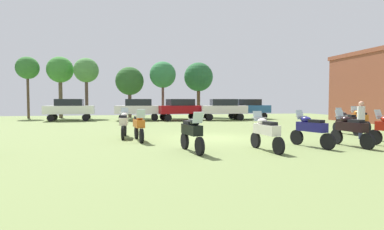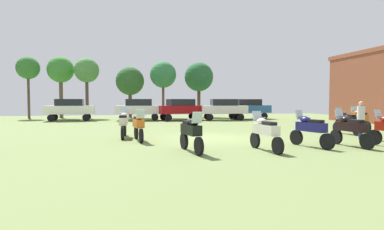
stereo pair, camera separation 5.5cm
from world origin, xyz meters
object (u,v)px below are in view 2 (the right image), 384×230
at_px(person_1, 361,117).
at_px(tree_2, 130,81).
at_px(car_2, 139,108).
at_px(tree_4, 199,77).
at_px(motorcycle_7, 350,129).
at_px(tree_5, 61,71).
at_px(motorcycle_1, 265,132).
at_px(car_1, 224,108).
at_px(car_3, 70,108).
at_px(tree_6, 87,71).
at_px(car_5, 248,107).
at_px(tree_3, 163,75).
at_px(motorcycle_3, 346,121).
at_px(motorcycle_11, 124,123).
at_px(tree_1, 28,69).
at_px(motorcycle_5, 191,132).
at_px(motorcycle_6, 359,119).
at_px(motorcycle_9, 139,125).
at_px(motorcycle_13, 310,129).
at_px(car_4, 181,108).

relative_size(person_1, tree_2, 0.33).
bearing_deg(car_2, tree_4, -48.65).
distance_m(motorcycle_7, tree_5, 29.49).
distance_m(motorcycle_1, car_1, 18.12).
bearing_deg(car_3, tree_6, -14.39).
bearing_deg(car_5, tree_2, 69.14).
distance_m(car_1, tree_3, 8.39).
relative_size(motorcycle_3, car_3, 0.50).
bearing_deg(car_5, motorcycle_1, 161.29).
height_order(motorcycle_3, person_1, person_1).
distance_m(motorcycle_11, tree_1, 22.28).
bearing_deg(motorcycle_5, car_5, -126.94).
xyz_separation_m(motorcycle_6, tree_1, (-23.58, 19.29, 4.46)).
bearing_deg(motorcycle_5, tree_4, -113.12).
height_order(motorcycle_3, tree_2, tree_2).
xyz_separation_m(motorcycle_7, car_5, (3.22, 18.65, 0.45)).
bearing_deg(motorcycle_11, tree_4, 69.80).
relative_size(motorcycle_9, tree_4, 0.34).
distance_m(motorcycle_3, tree_1, 30.21).
height_order(motorcycle_9, tree_5, tree_5).
distance_m(motorcycle_6, motorcycle_11, 13.62).
bearing_deg(motorcycle_6, motorcycle_11, -169.40).
relative_size(motorcycle_6, car_2, 0.48).
relative_size(motorcycle_3, car_5, 0.50).
height_order(motorcycle_5, tree_3, tree_3).
bearing_deg(car_5, tree_4, 38.90).
height_order(tree_2, tree_6, tree_6).
distance_m(tree_1, tree_6, 5.97).
bearing_deg(motorcycle_13, car_1, 67.85).
xyz_separation_m(motorcycle_3, motorcycle_6, (1.72, 1.07, 0.02)).
distance_m(car_5, person_1, 16.61).
bearing_deg(person_1, motorcycle_7, 4.10).
relative_size(car_2, tree_4, 0.71).
bearing_deg(tree_5, motorcycle_1, -64.39).
bearing_deg(tree_6, car_4, -32.21).
height_order(motorcycle_7, motorcycle_11, motorcycle_11).
distance_m(car_2, tree_4, 9.39).
xyz_separation_m(motorcycle_6, tree_2, (-13.17, 18.39, 3.21)).
height_order(motorcycle_7, car_1, car_1).
height_order(person_1, tree_5, tree_5).
relative_size(motorcycle_6, motorcycle_7, 0.96).
bearing_deg(car_3, car_1, -99.47).
height_order(car_3, car_4, same).
bearing_deg(car_4, tree_3, 0.34).
xyz_separation_m(motorcycle_13, tree_6, (-11.31, 23.43, 4.28)).
bearing_deg(motorcycle_3, car_4, 115.18).
distance_m(motorcycle_11, car_1, 15.41).
height_order(motorcycle_1, motorcycle_13, motorcycle_13).
bearing_deg(tree_4, car_5, -52.67).
height_order(motorcycle_11, car_1, car_1).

